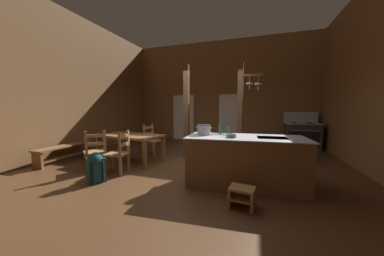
{
  "coord_description": "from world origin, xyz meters",
  "views": [
    {
      "loc": [
        1.53,
        -4.14,
        1.45
      ],
      "look_at": [
        -0.02,
        0.51,
        0.95
      ],
      "focal_mm": 18.13,
      "sensor_mm": 36.0,
      "label": 1
    }
  ],
  "objects_px": {
    "backpack": "(96,166)",
    "dining_table": "(131,138)",
    "ladderback_chair_at_table_end": "(95,152)",
    "bottle_tall_on_counter": "(228,130)",
    "ladderback_chair_near_window": "(152,140)",
    "mixing_bowl_on_counter": "(231,136)",
    "bench_along_left_wall": "(66,150)",
    "stockpot_on_counter": "(204,130)",
    "bottle_short_on_counter": "(220,128)",
    "ladderback_chair_by_post": "(119,153)",
    "kitchen_island": "(245,161)",
    "stove_range": "(301,135)",
    "step_stool": "(242,195)"
  },
  "relations": [
    {
      "from": "dining_table",
      "to": "ladderback_chair_near_window",
      "type": "height_order",
      "value": "ladderback_chair_near_window"
    },
    {
      "from": "ladderback_chair_by_post",
      "to": "bottle_tall_on_counter",
      "type": "bearing_deg",
      "value": 8.34
    },
    {
      "from": "backpack",
      "to": "mixing_bowl_on_counter",
      "type": "height_order",
      "value": "mixing_bowl_on_counter"
    },
    {
      "from": "stove_range",
      "to": "backpack",
      "type": "xyz_separation_m",
      "value": [
        -4.52,
        -4.85,
        -0.17
      ]
    },
    {
      "from": "step_stool",
      "to": "dining_table",
      "type": "bearing_deg",
      "value": 152.54
    },
    {
      "from": "ladderback_chair_by_post",
      "to": "ladderback_chair_at_table_end",
      "type": "relative_size",
      "value": 1.0
    },
    {
      "from": "ladderback_chair_by_post",
      "to": "stove_range",
      "type": "bearing_deg",
      "value": 43.7
    },
    {
      "from": "ladderback_chair_by_post",
      "to": "ladderback_chair_near_window",
      "type": "bearing_deg",
      "value": 97.06
    },
    {
      "from": "ladderback_chair_at_table_end",
      "to": "mixing_bowl_on_counter",
      "type": "distance_m",
      "value": 3.15
    },
    {
      "from": "ladderback_chair_near_window",
      "to": "kitchen_island",
      "type": "bearing_deg",
      "value": -28.89
    },
    {
      "from": "ladderback_chair_at_table_end",
      "to": "backpack",
      "type": "height_order",
      "value": "ladderback_chair_at_table_end"
    },
    {
      "from": "stockpot_on_counter",
      "to": "mixing_bowl_on_counter",
      "type": "bearing_deg",
      "value": -17.81
    },
    {
      "from": "bench_along_left_wall",
      "to": "backpack",
      "type": "distance_m",
      "value": 2.25
    },
    {
      "from": "ladderback_chair_by_post",
      "to": "kitchen_island",
      "type": "bearing_deg",
      "value": 4.56
    },
    {
      "from": "bench_along_left_wall",
      "to": "mixing_bowl_on_counter",
      "type": "relative_size",
      "value": 9.08
    },
    {
      "from": "bottle_tall_on_counter",
      "to": "ladderback_chair_near_window",
      "type": "bearing_deg",
      "value": 150.2
    },
    {
      "from": "bottle_tall_on_counter",
      "to": "bottle_short_on_counter",
      "type": "distance_m",
      "value": 0.25
    },
    {
      "from": "bench_along_left_wall",
      "to": "stockpot_on_counter",
      "type": "height_order",
      "value": "stockpot_on_counter"
    },
    {
      "from": "step_stool",
      "to": "backpack",
      "type": "xyz_separation_m",
      "value": [
        -2.79,
        0.1,
        0.14
      ]
    },
    {
      "from": "kitchen_island",
      "to": "ladderback_chair_by_post",
      "type": "height_order",
      "value": "ladderback_chair_by_post"
    },
    {
      "from": "ladderback_chair_near_window",
      "to": "stockpot_on_counter",
      "type": "relative_size",
      "value": 2.78
    },
    {
      "from": "ladderback_chair_at_table_end",
      "to": "bottle_tall_on_counter",
      "type": "height_order",
      "value": "bottle_tall_on_counter"
    },
    {
      "from": "ladderback_chair_by_post",
      "to": "bottle_short_on_counter",
      "type": "relative_size",
      "value": 3.14
    },
    {
      "from": "stove_range",
      "to": "backpack",
      "type": "relative_size",
      "value": 2.21
    },
    {
      "from": "bench_along_left_wall",
      "to": "bottle_short_on_counter",
      "type": "relative_size",
      "value": 5.43
    },
    {
      "from": "bench_along_left_wall",
      "to": "backpack",
      "type": "relative_size",
      "value": 2.76
    },
    {
      "from": "ladderback_chair_near_window",
      "to": "bench_along_left_wall",
      "type": "bearing_deg",
      "value": -142.0
    },
    {
      "from": "dining_table",
      "to": "mixing_bowl_on_counter",
      "type": "xyz_separation_m",
      "value": [
        2.8,
        -0.88,
        0.3
      ]
    },
    {
      "from": "backpack",
      "to": "mixing_bowl_on_counter",
      "type": "xyz_separation_m",
      "value": [
        2.54,
        0.62,
        0.64
      ]
    },
    {
      "from": "dining_table",
      "to": "ladderback_chair_near_window",
      "type": "xyz_separation_m",
      "value": [
        0.1,
        0.94,
        -0.2
      ]
    },
    {
      "from": "kitchen_island",
      "to": "mixing_bowl_on_counter",
      "type": "relative_size",
      "value": 12.3
    },
    {
      "from": "bench_along_left_wall",
      "to": "stockpot_on_counter",
      "type": "distance_m",
      "value": 4.06
    },
    {
      "from": "step_stool",
      "to": "ladderback_chair_at_table_end",
      "type": "height_order",
      "value": "ladderback_chair_at_table_end"
    },
    {
      "from": "stockpot_on_counter",
      "to": "bottle_short_on_counter",
      "type": "xyz_separation_m",
      "value": [
        0.28,
        0.3,
        0.02
      ]
    },
    {
      "from": "ladderback_chair_by_post",
      "to": "mixing_bowl_on_counter",
      "type": "xyz_separation_m",
      "value": [
        2.47,
        0.03,
        0.5
      ]
    },
    {
      "from": "step_stool",
      "to": "stockpot_on_counter",
      "type": "height_order",
      "value": "stockpot_on_counter"
    },
    {
      "from": "backpack",
      "to": "stockpot_on_counter",
      "type": "xyz_separation_m",
      "value": [
        1.97,
        0.8,
        0.71
      ]
    },
    {
      "from": "dining_table",
      "to": "ladderback_chair_at_table_end",
      "type": "distance_m",
      "value": 1.0
    },
    {
      "from": "bench_along_left_wall",
      "to": "mixing_bowl_on_counter",
      "type": "distance_m",
      "value": 4.62
    },
    {
      "from": "backpack",
      "to": "dining_table",
      "type": "bearing_deg",
      "value": 100.17
    },
    {
      "from": "step_stool",
      "to": "dining_table",
      "type": "distance_m",
      "value": 3.48
    },
    {
      "from": "backpack",
      "to": "bottle_short_on_counter",
      "type": "xyz_separation_m",
      "value": [
        2.25,
        1.1,
        0.73
      ]
    },
    {
      "from": "ladderback_chair_by_post",
      "to": "stockpot_on_counter",
      "type": "distance_m",
      "value": 2.0
    },
    {
      "from": "ladderback_chair_by_post",
      "to": "bench_along_left_wall",
      "type": "relative_size",
      "value": 0.58
    },
    {
      "from": "stockpot_on_counter",
      "to": "mixing_bowl_on_counter",
      "type": "relative_size",
      "value": 1.89
    },
    {
      "from": "stove_range",
      "to": "mixing_bowl_on_counter",
      "type": "distance_m",
      "value": 4.69
    },
    {
      "from": "stockpot_on_counter",
      "to": "bottle_short_on_counter",
      "type": "distance_m",
      "value": 0.41
    },
    {
      "from": "ladderback_chair_near_window",
      "to": "mixing_bowl_on_counter",
      "type": "distance_m",
      "value": 3.29
    },
    {
      "from": "stockpot_on_counter",
      "to": "bottle_short_on_counter",
      "type": "relative_size",
      "value": 1.13
    },
    {
      "from": "mixing_bowl_on_counter",
      "to": "bottle_tall_on_counter",
      "type": "relative_size",
      "value": 0.74
    }
  ]
}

